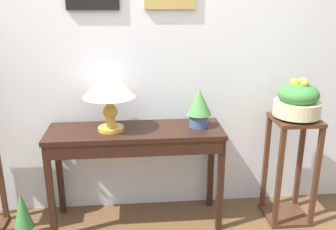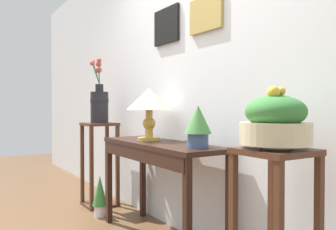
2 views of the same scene
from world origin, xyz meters
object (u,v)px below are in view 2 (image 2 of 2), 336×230
potted_plant_on_console (198,124)px  potted_plant_floor (100,194)px  console_table (157,156)px  table_lamp (149,102)px  flower_vase_tall_left (99,102)px  planter_bowl_wide_right (276,122)px  pedestal_stand_left (100,164)px

potted_plant_on_console → potted_plant_floor: 1.51m
console_table → table_lamp: size_ratio=2.99×
table_lamp → flower_vase_tall_left: 1.03m
planter_bowl_wide_right → potted_plant_floor: planter_bowl_wide_right is taller
pedestal_stand_left → potted_plant_floor: pedestal_stand_left is taller
pedestal_stand_left → planter_bowl_wide_right: size_ratio=2.57×
planter_bowl_wide_right → pedestal_stand_left: bearing=179.6°
table_lamp → console_table: bearing=-7.8°
planter_bowl_wide_right → potted_plant_floor: 2.18m
console_table → planter_bowl_wide_right: (1.20, -0.03, 0.31)m
potted_plant_floor → flower_vase_tall_left: bearing=158.9°
potted_plant_on_console → console_table: bearing=-175.4°
potted_plant_floor → potted_plant_on_console: bearing=8.6°
table_lamp → planter_bowl_wide_right: table_lamp is taller
flower_vase_tall_left → planter_bowl_wide_right: (2.41, -0.02, -0.13)m
potted_plant_floor → planter_bowl_wide_right: bearing=3.6°
console_table → flower_vase_tall_left: 1.28m
pedestal_stand_left → flower_vase_tall_left: size_ratio=1.30×
console_table → potted_plant_floor: console_table is taller
console_table → flower_vase_tall_left: bearing=-179.3°
pedestal_stand_left → flower_vase_tall_left: 0.67m
pedestal_stand_left → console_table: bearing=0.7°
flower_vase_tall_left → potted_plant_floor: bearing=-21.1°
console_table → pedestal_stand_left: (-1.20, -0.01, -0.23)m
console_table → table_lamp: 0.47m
console_table → potted_plant_floor: (-0.83, -0.16, -0.46)m
potted_plant_on_console → pedestal_stand_left: size_ratio=0.32×
potted_plant_on_console → potted_plant_floor: (-1.31, -0.20, -0.73)m
potted_plant_floor → pedestal_stand_left: bearing=158.8°
table_lamp → potted_plant_floor: size_ratio=1.09×
table_lamp → flower_vase_tall_left: flower_vase_tall_left is taller
console_table → potted_plant_floor: 0.96m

